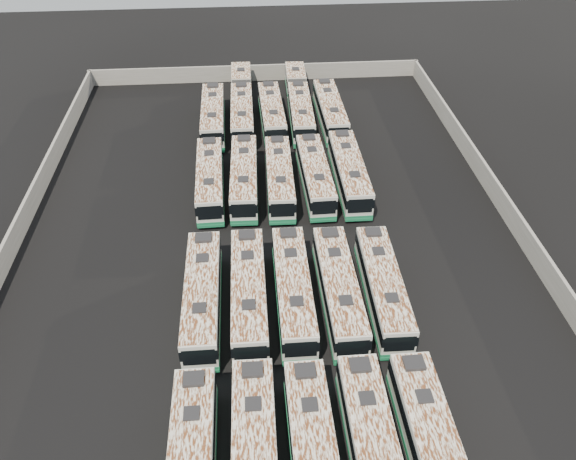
% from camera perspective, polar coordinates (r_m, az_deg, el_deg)
% --- Properties ---
extents(ground, '(140.00, 140.00, 0.00)m').
position_cam_1_polar(ground, '(49.64, -1.80, -1.87)').
color(ground, black).
rests_on(ground, ground).
extents(perimeter_wall, '(45.20, 73.20, 2.20)m').
position_cam_1_polar(perimeter_wall, '(48.94, -1.83, -0.89)').
color(perimeter_wall, slate).
rests_on(perimeter_wall, ground).
extents(bus_front_left, '(2.76, 12.34, 3.47)m').
position_cam_1_polar(bus_front_left, '(34.78, -3.39, -22.27)').
color(bus_front_left, beige).
rests_on(bus_front_left, ground).
extents(bus_front_center, '(2.66, 12.20, 3.43)m').
position_cam_1_polar(bus_front_center, '(34.78, 2.69, -22.29)').
color(bus_front_center, beige).
rests_on(bus_front_center, ground).
extents(bus_front_right, '(2.61, 12.20, 3.44)m').
position_cam_1_polar(bus_front_right, '(35.31, 8.70, -21.45)').
color(bus_front_right, beige).
rests_on(bus_front_right, ground).
extents(bus_front_far_right, '(2.69, 12.33, 3.47)m').
position_cam_1_polar(bus_front_far_right, '(36.00, 14.55, -20.91)').
color(bus_front_far_right, beige).
rests_on(bus_front_far_right, ground).
extents(bus_midfront_far_left, '(2.61, 12.27, 3.46)m').
position_cam_1_polar(bus_midfront_far_left, '(43.25, -8.66, -6.65)').
color(bus_midfront_far_left, beige).
rests_on(bus_midfront_far_left, ground).
extents(bus_midfront_left, '(2.66, 12.32, 3.47)m').
position_cam_1_polar(bus_midfront_left, '(43.08, -4.00, -6.41)').
color(bus_midfront_left, beige).
rests_on(bus_midfront_left, ground).
extents(bus_midfront_center, '(2.60, 12.20, 3.44)m').
position_cam_1_polar(bus_midfront_center, '(43.24, 0.54, -6.11)').
color(bus_midfront_center, beige).
rests_on(bus_midfront_center, ground).
extents(bus_midfront_right, '(2.69, 12.19, 3.43)m').
position_cam_1_polar(bus_midfront_right, '(43.48, 5.18, -6.01)').
color(bus_midfront_right, beige).
rests_on(bus_midfront_right, ground).
extents(bus_midfront_far_right, '(2.73, 11.93, 3.35)m').
position_cam_1_polar(bus_midfront_far_right, '(44.14, 9.62, -5.74)').
color(bus_midfront_far_right, beige).
rests_on(bus_midfront_far_right, ground).
extents(bus_midback_far_left, '(2.84, 12.04, 3.38)m').
position_cam_1_polar(bus_midback_far_left, '(55.91, -7.93, 5.12)').
color(bus_midback_far_left, beige).
rests_on(bus_midback_far_left, ground).
extents(bus_midback_left, '(2.88, 12.19, 3.42)m').
position_cam_1_polar(bus_midback_left, '(55.85, -4.48, 5.38)').
color(bus_midback_left, beige).
rests_on(bus_midback_left, ground).
extents(bus_midback_center, '(2.75, 11.92, 3.35)m').
position_cam_1_polar(bus_midback_center, '(55.72, -0.86, 5.37)').
color(bus_midback_center, beige).
rests_on(bus_midback_center, ground).
extents(bus_midback_right, '(2.78, 11.97, 3.36)m').
position_cam_1_polar(bus_midback_right, '(56.11, 2.76, 5.59)').
color(bus_midback_right, beige).
rests_on(bus_midback_right, ground).
extents(bus_midback_far_right, '(2.65, 12.41, 3.50)m').
position_cam_1_polar(bus_midback_far_right, '(56.66, 6.23, 5.84)').
color(bus_midback_far_right, beige).
rests_on(bus_midback_far_right, ground).
extents(bus_back_far_left, '(2.73, 12.27, 3.45)m').
position_cam_1_polar(bus_back_far_left, '(67.61, -7.62, 11.41)').
color(bus_back_far_left, beige).
rests_on(bus_back_far_left, ground).
extents(bus_back_left, '(2.66, 18.79, 3.41)m').
position_cam_1_polar(bus_back_left, '(70.50, -4.71, 12.77)').
color(bus_back_left, beige).
rests_on(bus_back_left, ground).
extents(bus_back_center, '(2.82, 12.01, 3.37)m').
position_cam_1_polar(bus_back_center, '(67.76, -1.66, 11.76)').
color(bus_back_center, beige).
rests_on(bus_back_center, ground).
extents(bus_back_right, '(2.97, 18.49, 3.34)m').
position_cam_1_polar(bus_back_right, '(70.71, 1.12, 12.94)').
color(bus_back_right, beige).
rests_on(bus_back_right, ground).
extents(bus_back_far_right, '(2.72, 12.28, 3.46)m').
position_cam_1_polar(bus_back_far_right, '(68.32, 4.30, 11.94)').
color(bus_back_far_right, beige).
rests_on(bus_back_far_right, ground).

